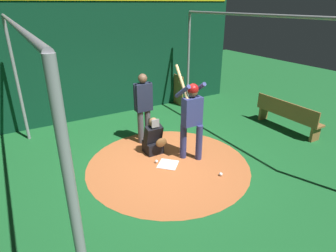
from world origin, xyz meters
The scene contains 12 objects.
ground_plane centered at (0.00, 0.00, 0.00)m, with size 25.06×25.06×0.00m, color #195B28.
dirt_circle centered at (0.00, 0.00, 0.00)m, with size 3.62×3.62×0.01m, color #B76033.
home_plate centered at (0.00, 0.00, 0.01)m, with size 0.42×0.42×0.01m, color white.
batter centered at (-0.01, 0.61, 1.09)m, with size 0.68×0.49×2.13m.
catcher centered at (-0.65, -0.01, 0.36)m, with size 0.58×0.40×0.92m.
umpire centered at (-1.31, 0.06, 1.02)m, with size 0.23×0.49×1.80m.
back_wall centered at (-3.77, 0.00, 1.84)m, with size 0.23×9.06×3.65m.
cage_frame centered at (0.00, 0.00, 2.21)m, with size 6.15×5.16×3.12m.
bat_rack centered at (-3.52, 2.42, 0.49)m, with size 0.82×0.19×1.05m.
bench centered at (0.01, 3.88, 0.45)m, with size 2.00×0.36×0.85m.
baseball_0 centered at (-0.20, -0.19, 0.04)m, with size 0.07×0.07×0.07m, color white.
baseball_1 centered at (0.95, 0.73, 0.04)m, with size 0.07×0.07×0.07m, color white.
Camera 1 is at (4.77, -2.78, 3.34)m, focal length 30.43 mm.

